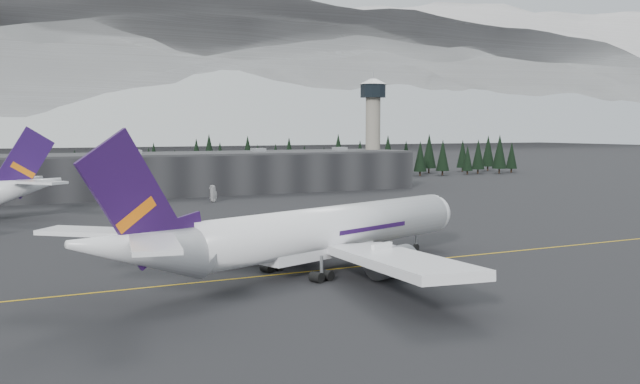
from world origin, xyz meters
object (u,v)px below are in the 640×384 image
terminal (167,174)px  jet_main (303,234)px  gse_vehicle_a (140,201)px  control_tower (373,119)px  gse_vehicle_b (214,199)px

terminal → jet_main: size_ratio=2.41×
gse_vehicle_a → control_tower: bearing=18.3°
control_tower → gse_vehicle_a: control_tower is taller
jet_main → gse_vehicle_a: jet_main is taller
control_tower → jet_main: bearing=-124.2°
terminal → gse_vehicle_a: 30.50m
control_tower → jet_main: 160.01m
terminal → control_tower: (75.00, 3.00, 17.11)m
jet_main → gse_vehicle_b: size_ratio=14.20×
terminal → gse_vehicle_a: size_ratio=29.01×
gse_vehicle_a → gse_vehicle_b: (19.57, -2.88, 0.03)m
terminal → control_tower: size_ratio=4.24×
jet_main → control_tower: bearing=35.9°
terminal → gse_vehicle_b: bearing=-79.8°
control_tower → jet_main: (-89.32, -131.57, -17.72)m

